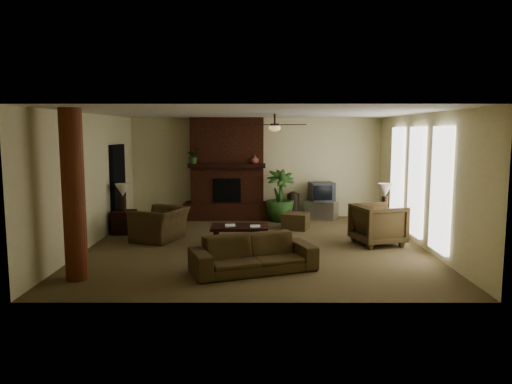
{
  "coord_description": "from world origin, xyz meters",
  "views": [
    {
      "loc": [
        0.01,
        -10.11,
        2.43
      ],
      "look_at": [
        0.0,
        0.4,
        1.1
      ],
      "focal_mm": 33.79,
      "sensor_mm": 36.0,
      "label": 1
    }
  ],
  "objects_px": {
    "sofa": "(253,248)",
    "floor_vase": "(293,203)",
    "lamp_left": "(123,192)",
    "lamp_right": "(385,192)",
    "armchair_left": "(160,219)",
    "ottoman": "(296,221)",
    "coffee_table": "(240,228)",
    "side_table_left": "(124,222)",
    "log_column": "(74,195)",
    "tv_stand": "(321,210)",
    "armchair_right": "(378,222)",
    "floor_plant": "(280,207)",
    "side_table_right": "(382,222)"
  },
  "relations": [
    {
      "from": "ottoman",
      "to": "lamp_right",
      "type": "height_order",
      "value": "lamp_right"
    },
    {
      "from": "armchair_left",
      "to": "floor_vase",
      "type": "distance_m",
      "value": 4.17
    },
    {
      "from": "side_table_left",
      "to": "lamp_right",
      "type": "bearing_deg",
      "value": 0.01
    },
    {
      "from": "side_table_right",
      "to": "lamp_right",
      "type": "height_order",
      "value": "lamp_right"
    },
    {
      "from": "sofa",
      "to": "floor_vase",
      "type": "xyz_separation_m",
      "value": [
        1.08,
        5.1,
        0.01
      ]
    },
    {
      "from": "armchair_left",
      "to": "ottoman",
      "type": "distance_m",
      "value": 3.4
    },
    {
      "from": "coffee_table",
      "to": "side_table_left",
      "type": "distance_m",
      "value": 3.07
    },
    {
      "from": "coffee_table",
      "to": "floor_plant",
      "type": "distance_m",
      "value": 2.99
    },
    {
      "from": "log_column",
      "to": "sofa",
      "type": "bearing_deg",
      "value": 8.72
    },
    {
      "from": "log_column",
      "to": "floor_plant",
      "type": "bearing_deg",
      "value": 55.21
    },
    {
      "from": "coffee_table",
      "to": "side_table_right",
      "type": "relative_size",
      "value": 2.18
    },
    {
      "from": "lamp_left",
      "to": "lamp_right",
      "type": "height_order",
      "value": "same"
    },
    {
      "from": "coffee_table",
      "to": "ottoman",
      "type": "bearing_deg",
      "value": 52.78
    },
    {
      "from": "sofa",
      "to": "coffee_table",
      "type": "bearing_deg",
      "value": 78.66
    },
    {
      "from": "log_column",
      "to": "side_table_left",
      "type": "height_order",
      "value": "log_column"
    },
    {
      "from": "floor_vase",
      "to": "side_table_right",
      "type": "xyz_separation_m",
      "value": [
        1.99,
        -1.92,
        -0.16
      ]
    },
    {
      "from": "armchair_right",
      "to": "lamp_right",
      "type": "bearing_deg",
      "value": -36.67
    },
    {
      "from": "lamp_left",
      "to": "lamp_right",
      "type": "bearing_deg",
      "value": 0.44
    },
    {
      "from": "log_column",
      "to": "floor_plant",
      "type": "height_order",
      "value": "log_column"
    },
    {
      "from": "ottoman",
      "to": "tv_stand",
      "type": "bearing_deg",
      "value": 59.82
    },
    {
      "from": "coffee_table",
      "to": "lamp_right",
      "type": "distance_m",
      "value": 3.68
    },
    {
      "from": "side_table_left",
      "to": "lamp_left",
      "type": "xyz_separation_m",
      "value": [
        0.0,
        -0.05,
        0.73
      ]
    },
    {
      "from": "ottoman",
      "to": "floor_plant",
      "type": "distance_m",
      "value": 1.13
    },
    {
      "from": "sofa",
      "to": "armchair_left",
      "type": "height_order",
      "value": "armchair_left"
    },
    {
      "from": "sofa",
      "to": "lamp_right",
      "type": "height_order",
      "value": "lamp_right"
    },
    {
      "from": "sofa",
      "to": "floor_vase",
      "type": "relative_size",
      "value": 2.78
    },
    {
      "from": "sofa",
      "to": "side_table_right",
      "type": "bearing_deg",
      "value": 25.59
    },
    {
      "from": "armchair_right",
      "to": "tv_stand",
      "type": "bearing_deg",
      "value": -1.32
    },
    {
      "from": "coffee_table",
      "to": "log_column",
      "type": "bearing_deg",
      "value": -137.8
    },
    {
      "from": "armchair_left",
      "to": "floor_vase",
      "type": "bearing_deg",
      "value": 151.42
    },
    {
      "from": "floor_vase",
      "to": "coffee_table",
      "type": "bearing_deg",
      "value": -113.44
    },
    {
      "from": "tv_stand",
      "to": "side_table_right",
      "type": "xyz_separation_m",
      "value": [
        1.21,
        -1.92,
        0.03
      ]
    },
    {
      "from": "coffee_table",
      "to": "side_table_left",
      "type": "bearing_deg",
      "value": 156.07
    },
    {
      "from": "tv_stand",
      "to": "ottoman",
      "type": "bearing_deg",
      "value": -95.37
    },
    {
      "from": "log_column",
      "to": "coffee_table",
      "type": "xyz_separation_m",
      "value": [
        2.6,
        2.36,
        -1.03
      ]
    },
    {
      "from": "armchair_right",
      "to": "side_table_right",
      "type": "height_order",
      "value": "armchair_right"
    },
    {
      "from": "log_column",
      "to": "lamp_right",
      "type": "bearing_deg",
      "value": 30.94
    },
    {
      "from": "ottoman",
      "to": "log_column",
      "type": "bearing_deg",
      "value": -133.71
    },
    {
      "from": "armchair_left",
      "to": "side_table_right",
      "type": "height_order",
      "value": "armchair_left"
    },
    {
      "from": "armchair_left",
      "to": "armchair_right",
      "type": "relative_size",
      "value": 1.15
    },
    {
      "from": "log_column",
      "to": "lamp_left",
      "type": "distance_m",
      "value": 3.58
    },
    {
      "from": "armchair_left",
      "to": "coffee_table",
      "type": "height_order",
      "value": "armchair_left"
    },
    {
      "from": "log_column",
      "to": "armchair_left",
      "type": "distance_m",
      "value": 3.12
    },
    {
      "from": "lamp_left",
      "to": "side_table_right",
      "type": "bearing_deg",
      "value": 0.7
    },
    {
      "from": "tv_stand",
      "to": "armchair_right",
      "type": "bearing_deg",
      "value": -50.45
    },
    {
      "from": "armchair_right",
      "to": "log_column",
      "type": "bearing_deg",
      "value": 97.81
    },
    {
      "from": "armchair_left",
      "to": "lamp_left",
      "type": "relative_size",
      "value": 1.71
    },
    {
      "from": "armchair_left",
      "to": "side_table_left",
      "type": "relative_size",
      "value": 2.03
    },
    {
      "from": "armchair_left",
      "to": "side_table_right",
      "type": "xyz_separation_m",
      "value": [
        5.18,
        0.76,
        -0.21
      ]
    },
    {
      "from": "floor_vase",
      "to": "armchair_right",
      "type": "bearing_deg",
      "value": -62.6
    }
  ]
}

